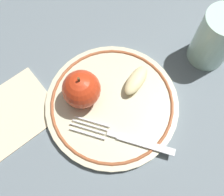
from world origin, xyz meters
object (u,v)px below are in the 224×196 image
object	(u,v)px
plate	(112,104)
fork	(125,138)
apple_red_whole	(81,89)
drinking_glass	(215,39)
apple_slice_front	(136,80)
napkin_folded	(14,111)

from	to	relation	value
plate	fork	world-z (taller)	fork
fork	plate	bearing A→B (deg)	-54.11
plate	apple_red_whole	bearing A→B (deg)	-67.81
fork	drinking_glass	size ratio (longest dim) A/B	1.62
apple_slice_front	drinking_glass	size ratio (longest dim) A/B	0.59
apple_red_whole	drinking_glass	xyz separation A→B (m)	(-0.22, 0.15, 0.01)
napkin_folded	apple_red_whole	bearing A→B (deg)	134.36
apple_red_whole	apple_slice_front	xyz separation A→B (m)	(-0.08, 0.07, -0.02)
fork	napkin_folded	distance (m)	0.21
plate	apple_slice_front	bearing A→B (deg)	164.95
fork	napkin_folded	world-z (taller)	fork
plate	napkin_folded	bearing A→B (deg)	-52.01
fork	drinking_glass	distance (m)	0.25
apple_slice_front	napkin_folded	world-z (taller)	apple_slice_front
drinking_glass	napkin_folded	xyz separation A→B (m)	(0.31, -0.24, -0.05)
fork	napkin_folded	xyz separation A→B (m)	(0.07, -0.20, -0.01)
apple_red_whole	fork	bearing A→B (deg)	77.95
apple_slice_front	fork	xyz separation A→B (m)	(0.10, 0.04, -0.01)
plate	fork	xyz separation A→B (m)	(0.04, 0.06, 0.01)
napkin_folded	drinking_glass	bearing A→B (deg)	142.07
apple_slice_front	drinking_glass	distance (m)	0.17
apple_red_whole	fork	xyz separation A→B (m)	(0.02, 0.11, -0.03)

